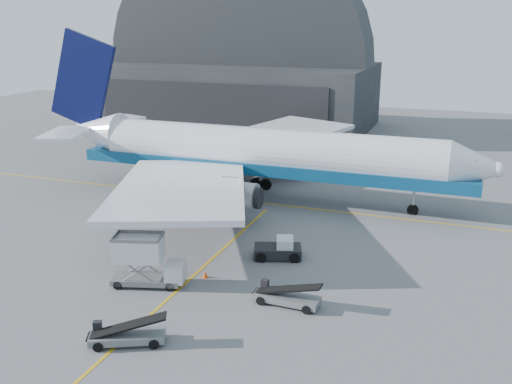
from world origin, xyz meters
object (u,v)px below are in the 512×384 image
at_px(airliner, 250,152).
at_px(belt_loader_a, 126,335).
at_px(catering_truck, 145,262).
at_px(pushback_tug, 279,250).
at_px(belt_loader_b, 286,297).

bearing_deg(airliner, belt_loader_a, -83.29).
relative_size(airliner, catering_truck, 9.03).
distance_m(pushback_tug, belt_loader_b, 8.63).
height_order(catering_truck, pushback_tug, catering_truck).
distance_m(airliner, pushback_tug, 18.81).
bearing_deg(belt_loader_a, airliner, 71.19).
bearing_deg(catering_truck, airliner, 75.16).
relative_size(airliner, pushback_tug, 11.90).
distance_m(airliner, catering_truck, 24.98).
height_order(airliner, pushback_tug, airliner).
bearing_deg(pushback_tug, belt_loader_a, -124.67).
height_order(catering_truck, belt_loader_a, catering_truck).
height_order(catering_truck, belt_loader_b, catering_truck).
distance_m(catering_truck, pushback_tug, 12.05).
bearing_deg(catering_truck, belt_loader_a, -84.05).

